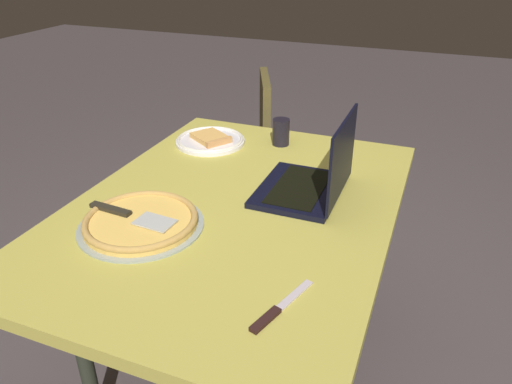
{
  "coord_description": "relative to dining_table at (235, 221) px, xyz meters",
  "views": [
    {
      "loc": [
        1.17,
        0.53,
        1.46
      ],
      "look_at": [
        -0.0,
        0.07,
        0.78
      ],
      "focal_mm": 34.03,
      "sensor_mm": 36.0,
      "label": 1
    }
  ],
  "objects": [
    {
      "name": "pizza_tray",
      "position": [
        0.22,
        -0.19,
        0.08
      ],
      "size": [
        0.35,
        0.35,
        0.04
      ],
      "color": "#94A097",
      "rests_on": "dining_table"
    },
    {
      "name": "laptop",
      "position": [
        -0.14,
        0.2,
        0.12
      ],
      "size": [
        0.32,
        0.25,
        0.26
      ],
      "color": "black",
      "rests_on": "dining_table"
    },
    {
      "name": "pizza_plate",
      "position": [
        -0.4,
        -0.28,
        0.08
      ],
      "size": [
        0.27,
        0.27,
        0.04
      ],
      "color": "white",
      "rests_on": "dining_table"
    },
    {
      "name": "dining_table",
      "position": [
        0.0,
        0.0,
        0.0
      ],
      "size": [
        1.28,
        0.93,
        0.73
      ],
      "color": "gold",
      "rests_on": "ground_plane"
    },
    {
      "name": "ground_plane",
      "position": [
        0.0,
        0.0,
        -0.67
      ],
      "size": [
        12.0,
        12.0,
        0.0
      ],
      "primitive_type": "plane",
      "color": "#483F41"
    },
    {
      "name": "chair_near",
      "position": [
        -0.91,
        -0.36,
        -0.17
      ],
      "size": [
        0.52,
        0.52,
        0.86
      ],
      "color": "brown",
      "rests_on": "ground_plane"
    },
    {
      "name": "table_knife",
      "position": [
        0.4,
        0.28,
        0.07
      ],
      "size": [
        0.21,
        0.08,
        0.01
      ],
      "color": "#C3B5BE",
      "rests_on": "dining_table"
    },
    {
      "name": "drink_cup",
      "position": [
        -0.49,
        -0.02,
        0.12
      ],
      "size": [
        0.07,
        0.07,
        0.1
      ],
      "color": "black",
      "rests_on": "dining_table"
    }
  ]
}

